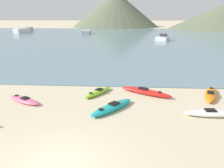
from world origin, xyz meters
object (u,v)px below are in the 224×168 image
(kayak_on_sand_3, at_px, (146,92))
(moored_boat_2, at_px, (22,31))
(moored_boat_1, at_px, (163,38))
(kayak_on_sand_6, at_px, (112,107))
(kayak_on_sand_5, at_px, (213,113))
(kayak_on_sand_2, at_px, (98,92))
(moored_boat_0, at_px, (86,32))
(kayak_on_sand_1, at_px, (24,100))
(kayak_on_sand_0, at_px, (210,94))
(moored_boat_3, at_px, (26,29))

(kayak_on_sand_3, distance_m, moored_boat_2, 57.82)
(moored_boat_1, bearing_deg, kayak_on_sand_6, -103.26)
(kayak_on_sand_3, bearing_deg, kayak_on_sand_6, -128.08)
(kayak_on_sand_6, relative_size, moored_boat_2, 0.59)
(kayak_on_sand_5, xyz_separation_m, kayak_on_sand_6, (-5.30, 0.47, -0.01))
(kayak_on_sand_2, bearing_deg, moored_boat_0, 101.03)
(kayak_on_sand_5, relative_size, kayak_on_sand_6, 1.01)
(kayak_on_sand_5, distance_m, moored_boat_2, 62.20)
(kayak_on_sand_1, relative_size, moored_boat_2, 0.52)
(kayak_on_sand_0, bearing_deg, moored_boat_1, 86.67)
(kayak_on_sand_1, distance_m, kayak_on_sand_5, 10.79)
(kayak_on_sand_1, relative_size, kayak_on_sand_3, 0.75)
(moored_boat_1, relative_size, moored_boat_2, 0.78)
(kayak_on_sand_6, relative_size, moored_boat_1, 0.76)
(kayak_on_sand_3, relative_size, moored_boat_1, 0.89)
(kayak_on_sand_0, distance_m, kayak_on_sand_5, 3.10)
(kayak_on_sand_2, bearing_deg, moored_boat_2, 120.01)
(kayak_on_sand_3, relative_size, moored_boat_0, 0.73)
(moored_boat_0, bearing_deg, kayak_on_sand_2, -78.97)
(kayak_on_sand_3, distance_m, kayak_on_sand_5, 4.48)
(kayak_on_sand_0, distance_m, kayak_on_sand_1, 11.77)
(moored_boat_2, bearing_deg, kayak_on_sand_3, -57.17)
(moored_boat_3, bearing_deg, kayak_on_sand_2, -61.75)
(kayak_on_sand_6, bearing_deg, kayak_on_sand_0, 21.75)
(kayak_on_sand_2, bearing_deg, kayak_on_sand_5, -24.51)
(kayak_on_sand_5, bearing_deg, moored_boat_2, 123.77)
(moored_boat_0, bearing_deg, moored_boat_2, 174.80)
(kayak_on_sand_2, height_order, kayak_on_sand_6, kayak_on_sand_6)
(kayak_on_sand_0, bearing_deg, moored_boat_3, 123.74)
(kayak_on_sand_0, height_order, moored_boat_1, moored_boat_1)
(kayak_on_sand_5, height_order, moored_boat_0, moored_boat_0)
(kayak_on_sand_6, distance_m, moored_boat_2, 59.01)
(kayak_on_sand_5, distance_m, kayak_on_sand_6, 5.32)
(kayak_on_sand_1, xyz_separation_m, moored_boat_0, (-4.86, 48.70, 0.36))
(moored_boat_0, height_order, moored_boat_1, moored_boat_1)
(moored_boat_2, bearing_deg, kayak_on_sand_6, -60.25)
(moored_boat_2, bearing_deg, kayak_on_sand_0, -53.93)
(kayak_on_sand_2, distance_m, kayak_on_sand_5, 7.04)
(kayak_on_sand_0, height_order, kayak_on_sand_3, kayak_on_sand_3)
(kayak_on_sand_1, relative_size, moored_boat_1, 0.67)
(kayak_on_sand_1, distance_m, moored_boat_1, 36.12)
(moored_boat_3, bearing_deg, kayak_on_sand_6, -61.90)
(kayak_on_sand_6, bearing_deg, moored_boat_3, 118.10)
(kayak_on_sand_5, height_order, kayak_on_sand_6, kayak_on_sand_5)
(kayak_on_sand_2, xyz_separation_m, kayak_on_sand_5, (6.41, -2.92, 0.02))
(kayak_on_sand_2, distance_m, kayak_on_sand_3, 3.18)
(kayak_on_sand_2, bearing_deg, kayak_on_sand_3, 3.44)
(kayak_on_sand_2, distance_m, moored_boat_3, 64.08)
(kayak_on_sand_0, bearing_deg, kayak_on_sand_2, -179.72)
(kayak_on_sand_3, xyz_separation_m, moored_boat_2, (-31.35, 48.59, 0.52))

